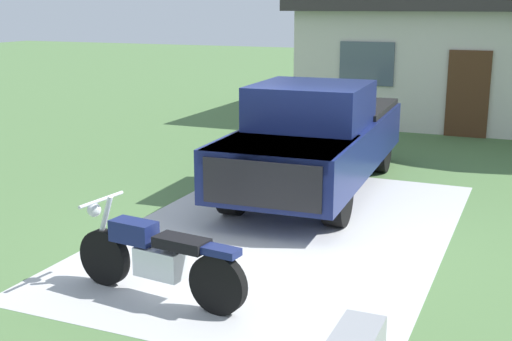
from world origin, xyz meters
The scene contains 5 objects.
ground_plane centered at (0.00, 0.00, 0.00)m, with size 80.00×80.00×0.00m, color #4F7240.
driveway_pad centered at (0.00, 0.00, 0.00)m, with size 4.44×7.04×0.01m, color #B9B9B9.
motorcycle centered at (-0.52, -2.62, 0.47)m, with size 2.21×0.70×1.09m.
pickup_truck centered at (-0.31, 2.37, 0.95)m, with size 2.26×5.71×1.90m.
neighbor_house centered at (1.55, 10.91, 1.79)m, with size 9.60×5.60×3.50m.
Camera 1 is at (3.17, -8.52, 3.15)m, focal length 47.04 mm.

